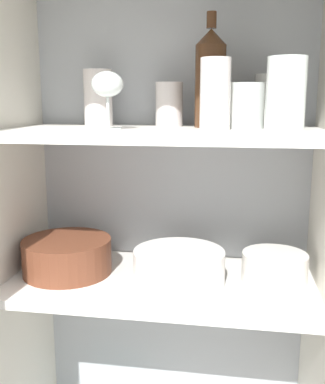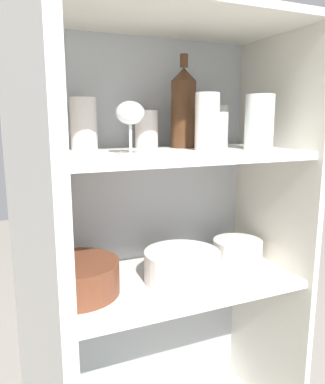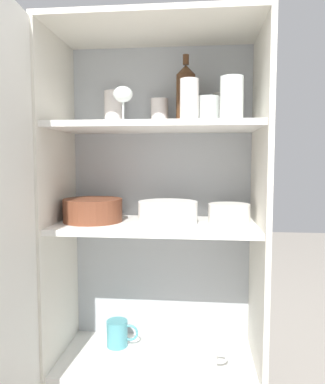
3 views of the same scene
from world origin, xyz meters
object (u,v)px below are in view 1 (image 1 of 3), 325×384
mixing_bowl_large (67,255)px  serving_bowl_small (275,267)px  plate_stack_white (179,268)px  wine_bottle (210,78)px

mixing_bowl_large → serving_bowl_small: mixing_bowl_large is taller
plate_stack_white → serving_bowl_small: bearing=13.6°
wine_bottle → mixing_bowl_large: size_ratio=1.20×
wine_bottle → mixing_bowl_large: wine_bottle is taller
wine_bottle → mixing_bowl_large: 0.54m
plate_stack_white → serving_bowl_small: 0.22m
wine_bottle → plate_stack_white: (-0.06, -0.11, -0.42)m
wine_bottle → serving_bowl_small: (0.16, -0.06, -0.42)m
mixing_bowl_large → wine_bottle: bearing=13.4°
mixing_bowl_large → serving_bowl_small: size_ratio=1.44×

